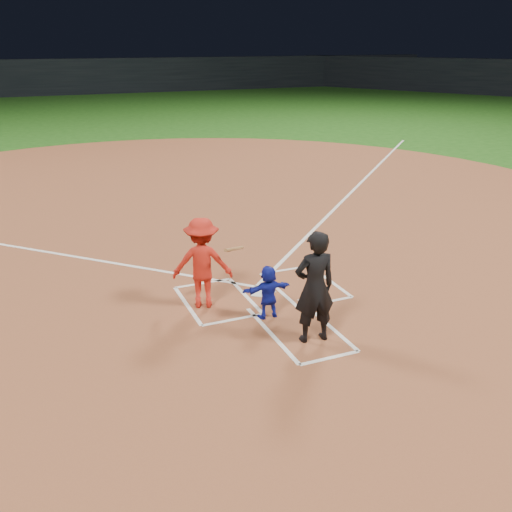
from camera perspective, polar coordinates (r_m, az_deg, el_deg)
name	(u,v)px	position (r m, az deg, el deg)	size (l,w,h in m)	color
ground	(262,293)	(11.75, 0.60, -3.71)	(120.00, 120.00, 0.00)	#1A4C13
home_plate_dirt	(182,215)	(17.08, -7.41, 4.09)	(28.00, 28.00, 0.01)	brown
stadium_wall_far	(56,77)	(58.05, -19.35, 16.53)	(80.00, 1.20, 3.20)	black
home_plate	(262,292)	(11.74, 0.60, -3.63)	(0.60, 0.60, 0.02)	silver
catcher	(268,292)	(10.54, 1.23, -3.60)	(0.95, 0.30, 1.02)	#151FAB
umpire	(315,287)	(9.60, 5.88, -3.13)	(0.72, 0.47, 1.98)	black
chalk_markings	(189,221)	(16.42, -6.74, 3.46)	(28.35, 17.32, 0.01)	white
batter_at_plate	(202,263)	(10.90, -5.40, -0.69)	(1.56, 1.01, 1.78)	red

